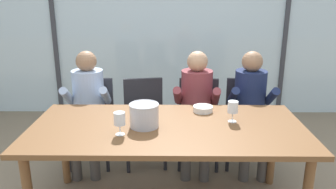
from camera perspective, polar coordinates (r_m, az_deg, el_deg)
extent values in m
plane|color=#847056|center=(3.90, 0.10, -10.06)|extent=(14.00, 14.00, 0.00)
cube|color=silver|center=(4.92, 0.25, 11.49)|extent=(7.37, 0.03, 2.60)
cube|color=#38383D|center=(5.18, -18.77, 10.89)|extent=(0.06, 0.06, 2.60)
cube|color=#38383D|center=(5.16, 19.34, 10.82)|extent=(0.06, 0.06, 2.60)
cube|color=#386633|center=(8.52, 0.40, 11.56)|extent=(13.37, 2.40, 1.92)
cube|color=brown|center=(2.68, -0.08, -5.69)|extent=(2.17, 1.02, 0.04)
cylinder|color=brown|center=(3.37, -17.17, -8.65)|extent=(0.07, 0.07, 0.72)
cylinder|color=brown|center=(3.35, 17.29, -8.79)|extent=(0.07, 0.07, 0.72)
cube|color=#232328|center=(3.63, -12.90, -4.74)|extent=(0.44, 0.44, 0.03)
cube|color=#232328|center=(3.74, -12.46, -0.44)|extent=(0.42, 0.04, 0.42)
cylinder|color=#232328|center=(3.60, -16.30, -9.27)|extent=(0.04, 0.04, 0.44)
cylinder|color=#232328|center=(3.51, -10.26, -9.51)|extent=(0.04, 0.04, 0.44)
cylinder|color=#232328|center=(3.93, -14.79, -6.84)|extent=(0.04, 0.04, 0.44)
cylinder|color=#232328|center=(3.85, -9.28, -6.99)|extent=(0.04, 0.04, 0.44)
cube|color=#232328|center=(3.55, -3.94, -4.85)|extent=(0.50, 0.50, 0.03)
cube|color=#232328|center=(3.66, -4.23, -0.45)|extent=(0.42, 0.10, 0.42)
cylinder|color=#232328|center=(3.46, -6.81, -9.76)|extent=(0.04, 0.04, 0.44)
cylinder|color=#232328|center=(3.49, -0.48, -9.44)|extent=(0.04, 0.04, 0.44)
cylinder|color=#232328|center=(3.81, -6.94, -7.19)|extent=(0.04, 0.04, 0.44)
cylinder|color=#232328|center=(3.83, -1.21, -6.92)|extent=(0.04, 0.04, 0.44)
cube|color=#232328|center=(3.55, 5.18, -4.88)|extent=(0.46, 0.46, 0.03)
cube|color=#232328|center=(3.66, 5.20, -0.47)|extent=(0.42, 0.06, 0.42)
cylinder|color=#232328|center=(3.47, 1.97, -9.60)|extent=(0.04, 0.04, 0.44)
cylinder|color=#232328|center=(3.48, 8.33, -9.68)|extent=(0.04, 0.04, 0.44)
cylinder|color=#232328|center=(3.81, 2.14, -7.04)|extent=(0.04, 0.04, 0.44)
cylinder|color=#232328|center=(3.82, 7.88, -7.12)|extent=(0.04, 0.04, 0.44)
cube|color=#232328|center=(3.62, 13.12, -4.82)|extent=(0.48, 0.48, 0.03)
cube|color=#232328|center=(3.73, 13.01, -0.51)|extent=(0.42, 0.08, 0.42)
cylinder|color=#232328|center=(3.52, 10.10, -9.45)|extent=(0.04, 0.04, 0.44)
cylinder|color=#232328|center=(3.57, 16.28, -9.51)|extent=(0.04, 0.04, 0.44)
cylinder|color=#232328|center=(3.86, 9.76, -6.94)|extent=(0.04, 0.04, 0.44)
cylinder|color=#232328|center=(3.91, 15.36, -7.04)|extent=(0.04, 0.04, 0.44)
cylinder|color=#9EB2D1|center=(3.59, -13.28, -0.05)|extent=(0.34, 0.34, 0.52)
sphere|color=#936B4C|center=(3.51, -13.68, 5.50)|extent=(0.21, 0.21, 0.21)
cube|color=#47423D|center=(3.51, -15.02, -5.09)|extent=(0.15, 0.41, 0.13)
cube|color=#47423D|center=(3.47, -12.11, -5.10)|extent=(0.15, 0.41, 0.13)
cylinder|color=#47423D|center=(3.44, -15.38, -10.29)|extent=(0.10, 0.10, 0.47)
cylinder|color=#47423D|center=(3.40, -12.37, -10.36)|extent=(0.10, 0.10, 0.47)
cylinder|color=#9EB2D1|center=(3.51, -16.70, -0.26)|extent=(0.10, 0.33, 0.26)
cylinder|color=#9EB2D1|center=(3.44, -10.55, -0.18)|extent=(0.10, 0.33, 0.26)
cylinder|color=brown|center=(3.50, 4.87, -0.11)|extent=(0.34, 0.34, 0.52)
sphere|color=tan|center=(3.41, 5.02, 5.60)|extent=(0.21, 0.21, 0.21)
cube|color=#47423D|center=(3.40, 3.22, -5.26)|extent=(0.16, 0.41, 0.13)
cube|color=#47423D|center=(3.40, 6.27, -5.33)|extent=(0.16, 0.41, 0.13)
cylinder|color=#47423D|center=(3.32, 3.04, -10.64)|extent=(0.10, 0.10, 0.47)
cylinder|color=#47423D|center=(3.32, 6.19, -10.72)|extent=(0.10, 0.10, 0.47)
cylinder|color=brown|center=(3.38, 1.65, -0.20)|extent=(0.10, 0.33, 0.26)
cylinder|color=brown|center=(3.38, 8.09, -0.36)|extent=(0.10, 0.33, 0.26)
cylinder|color=#192347|center=(3.58, 13.68, -0.13)|extent=(0.33, 0.33, 0.52)
sphere|color=#936B4C|center=(3.49, 14.09, 5.43)|extent=(0.21, 0.21, 0.21)
cube|color=#47423D|center=(3.46, 12.55, -5.21)|extent=(0.14, 0.40, 0.13)
cube|color=#47423D|center=(3.50, 15.46, -5.18)|extent=(0.14, 0.40, 0.13)
cylinder|color=#47423D|center=(3.39, 12.86, -10.48)|extent=(0.10, 0.10, 0.47)
cylinder|color=#47423D|center=(3.43, 15.86, -10.40)|extent=(0.10, 0.10, 0.47)
cylinder|color=#192347|center=(3.43, 10.98, -0.28)|extent=(0.09, 0.33, 0.26)
cylinder|color=#192347|center=(3.50, 17.13, -0.34)|extent=(0.09, 0.33, 0.26)
cylinder|color=#B7B7BC|center=(2.63, -4.05, -3.58)|extent=(0.23, 0.23, 0.18)
torus|color=silver|center=(2.60, -4.09, -1.70)|extent=(0.23, 0.23, 0.01)
cylinder|color=silver|center=(2.98, 5.93, -2.43)|extent=(0.17, 0.17, 0.05)
cylinder|color=silver|center=(2.80, 10.80, -4.49)|extent=(0.07, 0.07, 0.00)
cylinder|color=silver|center=(2.78, 10.84, -3.73)|extent=(0.01, 0.01, 0.07)
cylinder|color=silver|center=(2.76, 10.94, -2.08)|extent=(0.08, 0.08, 0.09)
cylinder|color=#E0D184|center=(2.77, 10.91, -2.60)|extent=(0.07, 0.07, 0.04)
cylinder|color=silver|center=(2.54, -8.10, -6.68)|extent=(0.07, 0.07, 0.00)
cylinder|color=silver|center=(2.52, -8.14, -5.85)|extent=(0.01, 0.01, 0.07)
cylinder|color=silver|center=(2.49, -8.22, -4.05)|extent=(0.08, 0.08, 0.09)
cylinder|color=maroon|center=(2.50, -8.19, -4.62)|extent=(0.07, 0.07, 0.04)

